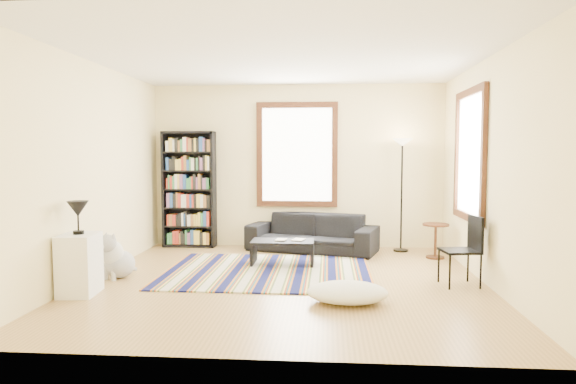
# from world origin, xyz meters

# --- Properties ---
(floor) EXTENTS (5.00, 5.00, 0.10)m
(floor) POSITION_xyz_m (0.00, 0.00, -0.05)
(floor) COLOR tan
(floor) RESTS_ON ground
(ceiling) EXTENTS (5.00, 5.00, 0.10)m
(ceiling) POSITION_xyz_m (0.00, 0.00, 2.85)
(ceiling) COLOR white
(ceiling) RESTS_ON floor
(wall_back) EXTENTS (5.00, 0.10, 2.80)m
(wall_back) POSITION_xyz_m (0.00, 2.55, 1.40)
(wall_back) COLOR #FFECAB
(wall_back) RESTS_ON floor
(wall_front) EXTENTS (5.00, 0.10, 2.80)m
(wall_front) POSITION_xyz_m (0.00, -2.55, 1.40)
(wall_front) COLOR #FFECAB
(wall_front) RESTS_ON floor
(wall_left) EXTENTS (0.10, 5.00, 2.80)m
(wall_left) POSITION_xyz_m (-2.55, 0.00, 1.40)
(wall_left) COLOR #FFECAB
(wall_left) RESTS_ON floor
(wall_right) EXTENTS (0.10, 5.00, 2.80)m
(wall_right) POSITION_xyz_m (2.55, 0.00, 1.40)
(wall_right) COLOR #FFECAB
(wall_right) RESTS_ON floor
(window_back) EXTENTS (1.20, 0.06, 1.60)m
(window_back) POSITION_xyz_m (0.00, 2.47, 1.60)
(window_back) COLOR white
(window_back) RESTS_ON wall_back
(window_right) EXTENTS (0.06, 1.20, 1.60)m
(window_right) POSITION_xyz_m (2.47, 0.80, 1.60)
(window_right) COLOR white
(window_right) RESTS_ON wall_right
(rug) EXTENTS (2.78, 2.23, 0.02)m
(rug) POSITION_xyz_m (-0.28, 0.49, 0.01)
(rug) COLOR #0D1142
(rug) RESTS_ON floor
(sofa) EXTENTS (2.26, 1.39, 0.62)m
(sofa) POSITION_xyz_m (0.28, 2.05, 0.31)
(sofa) COLOR black
(sofa) RESTS_ON floor
(bookshelf) EXTENTS (0.90, 0.30, 2.00)m
(bookshelf) POSITION_xyz_m (-1.86, 2.32, 1.00)
(bookshelf) COLOR black
(bookshelf) RESTS_ON floor
(coffee_table) EXTENTS (1.01, 0.76, 0.36)m
(coffee_table) POSITION_xyz_m (-0.11, 0.96, 0.18)
(coffee_table) COLOR black
(coffee_table) RESTS_ON floor
(book_a) EXTENTS (0.17, 0.22, 0.02)m
(book_a) POSITION_xyz_m (-0.21, 0.96, 0.37)
(book_a) COLOR beige
(book_a) RESTS_ON coffee_table
(book_b) EXTENTS (0.22, 0.26, 0.02)m
(book_b) POSITION_xyz_m (0.04, 1.01, 0.37)
(book_b) COLOR beige
(book_b) RESTS_ON coffee_table
(floor_cushion) EXTENTS (1.06, 0.93, 0.22)m
(floor_cushion) POSITION_xyz_m (0.76, -0.87, 0.11)
(floor_cushion) COLOR beige
(floor_cushion) RESTS_ON floor
(floor_lamp) EXTENTS (0.33, 0.33, 1.86)m
(floor_lamp) POSITION_xyz_m (1.75, 2.15, 0.93)
(floor_lamp) COLOR black
(floor_lamp) RESTS_ON floor
(side_table) EXTENTS (0.44, 0.44, 0.54)m
(side_table) POSITION_xyz_m (2.20, 1.61, 0.27)
(side_table) COLOR #4D2A13
(side_table) RESTS_ON floor
(folding_chair) EXTENTS (0.48, 0.46, 0.86)m
(folding_chair) POSITION_xyz_m (2.15, -0.04, 0.43)
(folding_chair) COLOR black
(folding_chair) RESTS_ON floor
(white_cabinet) EXTENTS (0.43, 0.53, 0.70)m
(white_cabinet) POSITION_xyz_m (-2.30, -0.79, 0.35)
(white_cabinet) COLOR white
(white_cabinet) RESTS_ON floor
(table_lamp) EXTENTS (0.29, 0.29, 0.38)m
(table_lamp) POSITION_xyz_m (-2.30, -0.79, 0.89)
(table_lamp) COLOR black
(table_lamp) RESTS_ON white_cabinet
(dog) EXTENTS (0.62, 0.71, 0.59)m
(dog) POSITION_xyz_m (-2.17, 0.03, 0.29)
(dog) COLOR silver
(dog) RESTS_ON floor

